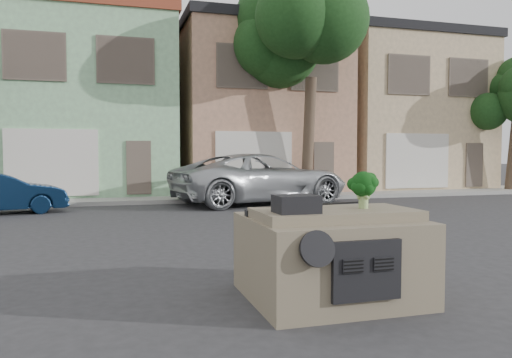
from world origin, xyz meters
name	(u,v)px	position (x,y,z in m)	size (l,w,h in m)	color
ground_plane	(259,252)	(0.00, 0.00, 0.00)	(120.00, 120.00, 0.00)	#303033
sidewalk	(180,198)	(0.00, 10.50, 0.07)	(40.00, 3.00, 0.15)	gray
townhouse_mint	(87,108)	(-3.50, 14.50, 3.77)	(7.20, 8.20, 7.55)	#8ABF8E
townhouse_tan	(252,112)	(4.00, 14.50, 3.77)	(7.20, 8.20, 7.55)	tan
townhouse_beige	(390,115)	(11.50, 14.50, 3.77)	(7.20, 8.20, 7.55)	tan
silver_pickup	(261,203)	(2.59, 8.36, 0.00)	(2.94, 6.38, 1.77)	#B1B5B9
tree_near	(309,91)	(5.00, 9.80, 4.25)	(4.40, 4.00, 8.50)	#183A15
car_dashboard	(330,253)	(0.00, -3.00, 0.56)	(2.00, 1.80, 1.12)	#6E634E
instrument_hump	(296,204)	(-0.58, -3.35, 1.22)	(0.48, 0.38, 0.20)	black
wiper_arm	(337,203)	(0.28, -2.62, 1.13)	(0.70, 0.03, 0.02)	black
broccoli	(364,189)	(0.37, -3.15, 1.35)	(0.38, 0.38, 0.46)	black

